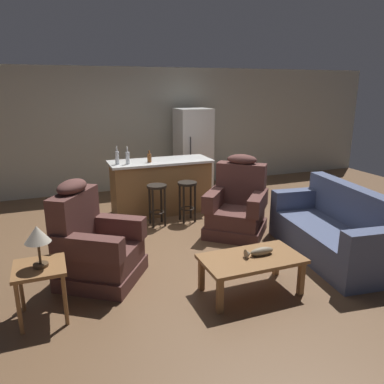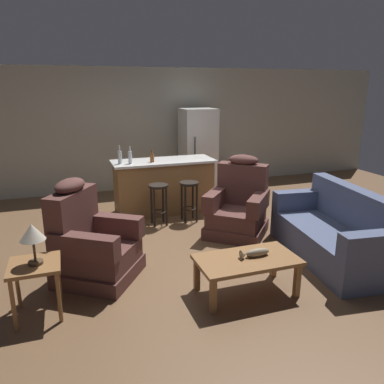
# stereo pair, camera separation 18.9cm
# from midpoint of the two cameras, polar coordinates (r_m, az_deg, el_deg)

# --- Properties ---
(ground_plane) EXTENTS (12.00, 12.00, 0.00)m
(ground_plane) POSITION_cam_midpoint_polar(r_m,az_deg,el_deg) (5.68, 0.27, -7.08)
(ground_plane) COLOR brown
(back_wall) EXTENTS (12.00, 0.05, 2.60)m
(back_wall) POSITION_cam_midpoint_polar(r_m,az_deg,el_deg) (8.29, -6.98, 9.42)
(back_wall) COLOR #B2B2A3
(back_wall) RESTS_ON ground_plane
(coffee_table) EXTENTS (1.10, 0.60, 0.42)m
(coffee_table) POSITION_cam_midpoint_polar(r_m,az_deg,el_deg) (4.18, 9.66, -10.60)
(coffee_table) COLOR olive
(coffee_table) RESTS_ON ground_plane
(fish_figurine) EXTENTS (0.34, 0.10, 0.10)m
(fish_figurine) POSITION_cam_midpoint_polar(r_m,az_deg,el_deg) (4.19, 10.86, -9.12)
(fish_figurine) COLOR #4C3823
(fish_figurine) RESTS_ON coffee_table
(couch) EXTENTS (1.07, 1.99, 0.94)m
(couch) POSITION_cam_midpoint_polar(r_m,az_deg,el_deg) (5.32, 21.94, -5.94)
(couch) COLOR #4C5675
(couch) RESTS_ON ground_plane
(recliner_near_lamp) EXTENTS (1.17, 1.17, 1.20)m
(recliner_near_lamp) POSITION_cam_midpoint_polar(r_m,az_deg,el_deg) (4.56, -13.89, -7.74)
(recliner_near_lamp) COLOR brown
(recliner_near_lamp) RESTS_ON ground_plane
(recliner_near_island) EXTENTS (1.18, 1.18, 1.20)m
(recliner_near_island) POSITION_cam_midpoint_polar(r_m,az_deg,el_deg) (5.79, 7.98, -2.29)
(recliner_near_island) COLOR brown
(recliner_near_island) RESTS_ON ground_plane
(end_table) EXTENTS (0.48, 0.48, 0.56)m
(end_table) POSITION_cam_midpoint_polar(r_m,az_deg,el_deg) (3.99, -21.51, -11.37)
(end_table) COLOR olive
(end_table) RESTS_ON ground_plane
(table_lamp) EXTENTS (0.24, 0.24, 0.41)m
(table_lamp) POSITION_cam_midpoint_polar(r_m,az_deg,el_deg) (3.81, -21.87, -5.98)
(table_lamp) COLOR #4C3823
(table_lamp) RESTS_ON end_table
(kitchen_island) EXTENTS (1.80, 0.70, 0.95)m
(kitchen_island) POSITION_cam_midpoint_polar(r_m,az_deg,el_deg) (6.74, -3.52, 0.93)
(kitchen_island) COLOR olive
(kitchen_island) RESTS_ON ground_plane
(bar_stool_left) EXTENTS (0.32, 0.32, 0.68)m
(bar_stool_left) POSITION_cam_midpoint_polar(r_m,az_deg,el_deg) (6.10, -4.22, -0.77)
(bar_stool_left) COLOR black
(bar_stool_left) RESTS_ON ground_plane
(bar_stool_right) EXTENTS (0.32, 0.32, 0.68)m
(bar_stool_right) POSITION_cam_midpoint_polar(r_m,az_deg,el_deg) (6.24, 0.43, -0.33)
(bar_stool_right) COLOR black
(bar_stool_right) RESTS_ON ground_plane
(refrigerator) EXTENTS (0.70, 0.69, 1.76)m
(refrigerator) POSITION_cam_midpoint_polar(r_m,az_deg,el_deg) (8.11, 1.59, 6.39)
(refrigerator) COLOR white
(refrigerator) RESTS_ON ground_plane
(bottle_tall_green) EXTENTS (0.07, 0.07, 0.21)m
(bottle_tall_green) POSITION_cam_midpoint_polar(r_m,az_deg,el_deg) (6.48, -5.27, 5.25)
(bottle_tall_green) COLOR brown
(bottle_tall_green) RESTS_ON kitchen_island
(bottle_short_amber) EXTENTS (0.07, 0.07, 0.31)m
(bottle_short_amber) POSITION_cam_midpoint_polar(r_m,az_deg,el_deg) (6.39, -10.11, 5.29)
(bottle_short_amber) COLOR silver
(bottle_short_amber) RESTS_ON kitchen_island
(bottle_wine_dark) EXTENTS (0.07, 0.07, 0.29)m
(bottle_wine_dark) POSITION_cam_midpoint_polar(r_m,az_deg,el_deg) (6.37, -8.56, 5.27)
(bottle_wine_dark) COLOR silver
(bottle_wine_dark) RESTS_ON kitchen_island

